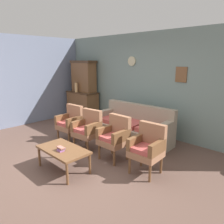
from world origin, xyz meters
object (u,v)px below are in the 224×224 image
Objects in this scene: armchair_near_couch_end at (115,136)px; book_stack_on_table at (61,149)px; side_cabinet at (83,105)px; armchair_row_middle at (88,128)px; coffee_table at (63,151)px; floral_couch at (133,129)px; armchair_by_doorway at (148,147)px; armchair_near_cabinet at (70,122)px; vase_on_cabinet at (76,87)px.

armchair_near_couch_end reaches higher than book_stack_on_table.
armchair_row_middle is at bearing -35.86° from side_cabinet.
side_cabinet is 1.28× the size of armchair_near_couch_end.
side_cabinet is at bearing 135.92° from coffee_table.
side_cabinet is at bearing 169.50° from floral_couch.
armchair_row_middle and armchair_near_couch_end have the same top height.
floral_couch is 2.10m from book_stack_on_table.
floral_couch is 2.23× the size of armchair_by_doorway.
coffee_table is 0.13m from book_stack_on_table.
floral_couch is 2.01× the size of coffee_table.
coffee_table is at bearing -40.68° from armchair_near_cabinet.
armchair_near_couch_end is 0.90× the size of coffee_table.
armchair_near_cabinet is at bearing -179.15° from armchair_by_doorway.
armchair_row_middle is at bearing 115.00° from book_stack_on_table.
coffee_table is at bearing -139.55° from armchair_by_doorway.
floral_couch is at bearing 109.14° from armchair_near_couch_end.
vase_on_cabinet is 2.68m from armchair_row_middle.
floral_couch is (2.58, -0.48, -0.14)m from side_cabinet.
book_stack_on_table is at bearing -41.42° from vase_on_cabinet.
side_cabinet is at bearing 152.90° from armchair_near_couch_end.
coffee_table is at bearing -44.08° from side_cabinet.
side_cabinet is at bearing 69.64° from vase_on_cabinet.
armchair_row_middle is (2.16, -1.56, 0.03)m from side_cabinet.
floral_couch is 2.23× the size of armchair_row_middle.
side_cabinet is 0.58× the size of floral_couch.
armchair_near_couch_end is at bearing -70.86° from floral_couch.
armchair_by_doorway is at bearing 2.01° from armchair_row_middle.
vase_on_cabinet is 0.31× the size of coffee_table.
armchair_near_cabinet is at bearing -41.35° from vase_on_cabinet.
armchair_row_middle is at bearing -175.73° from armchair_near_couch_end.
armchair_near_couch_end is (3.01, -1.31, -0.59)m from vase_on_cabinet.
vase_on_cabinet is 3.33m from armchair_near_couch_end.
armchair_near_couch_end reaches higher than coffee_table.
armchair_near_couch_end is (0.36, -1.02, 0.17)m from floral_couch.
coffee_table is (-0.36, -0.99, -0.12)m from armchair_near_couch_end.
armchair_near_couch_end and armchair_by_doorway have the same top height.
armchair_near_couch_end is at bearing 179.81° from armchair_by_doorway.
armchair_near_cabinet is at bearing 139.32° from coffee_table.
vase_on_cabinet is at bearing 148.40° from armchair_row_middle.
vase_on_cabinet is at bearing -110.36° from side_cabinet.
armchair_near_couch_end is at bearing -27.10° from side_cabinet.
coffee_table is (-1.16, -0.99, -0.12)m from armchair_by_doorway.
vase_on_cabinet is 0.35× the size of armchair_near_cabinet.
coffee_table is at bearing -90.14° from floral_couch.
armchair_near_couch_end is (0.78, 0.06, 0.00)m from armchair_row_middle.
armchair_near_cabinet is at bearing -46.43° from side_cabinet.
side_cabinet is 2.63m from floral_couch.
vase_on_cabinet is at bearing 173.77° from floral_couch.
armchair_by_doorway is (0.80, -0.00, 0.00)m from armchair_near_couch_end.
book_stack_on_table is at bearing -65.00° from armchair_row_middle.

